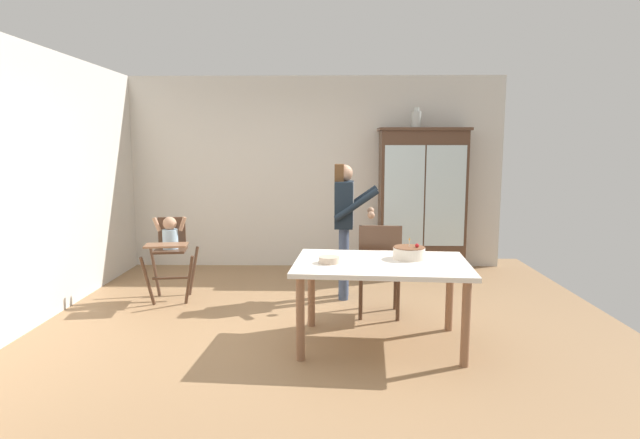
{
  "coord_description": "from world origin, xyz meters",
  "views": [
    {
      "loc": [
        0.23,
        -4.78,
        1.73
      ],
      "look_at": [
        0.12,
        0.7,
        0.95
      ],
      "focal_mm": 29.09,
      "sensor_mm": 36.0,
      "label": 1
    }
  ],
  "objects_px": {
    "ceramic_vase": "(416,119)",
    "birthday_cake": "(409,253)",
    "adult_person": "(345,214)",
    "dining_chair_far_side": "(379,264)",
    "high_chair_with_toddler": "(170,243)",
    "china_cabinet": "(422,200)",
    "serving_bowl": "(329,260)",
    "dining_table": "(381,272)"
  },
  "relations": [
    {
      "from": "china_cabinet",
      "to": "dining_table",
      "type": "bearing_deg",
      "value": -106.57
    },
    {
      "from": "dining_table",
      "to": "high_chair_with_toddler",
      "type": "bearing_deg",
      "value": 149.9
    },
    {
      "from": "high_chair_with_toddler",
      "to": "china_cabinet",
      "type": "bearing_deg",
      "value": 17.38
    },
    {
      "from": "birthday_cake",
      "to": "dining_chair_far_side",
      "type": "height_order",
      "value": "dining_chair_far_side"
    },
    {
      "from": "adult_person",
      "to": "dining_table",
      "type": "height_order",
      "value": "adult_person"
    },
    {
      "from": "dining_chair_far_side",
      "to": "dining_table",
      "type": "bearing_deg",
      "value": 89.03
    },
    {
      "from": "high_chair_with_toddler",
      "to": "dining_chair_far_side",
      "type": "xyz_separation_m",
      "value": [
        2.29,
        -0.58,
        -0.1
      ]
    },
    {
      "from": "china_cabinet",
      "to": "dining_table",
      "type": "height_order",
      "value": "china_cabinet"
    },
    {
      "from": "birthday_cake",
      "to": "serving_bowl",
      "type": "xyz_separation_m",
      "value": [
        -0.71,
        -0.18,
        -0.03
      ]
    },
    {
      "from": "high_chair_with_toddler",
      "to": "dining_table",
      "type": "height_order",
      "value": "high_chair_with_toddler"
    },
    {
      "from": "ceramic_vase",
      "to": "birthday_cake",
      "type": "height_order",
      "value": "ceramic_vase"
    },
    {
      "from": "dining_chair_far_side",
      "to": "china_cabinet",
      "type": "bearing_deg",
      "value": -107.17
    },
    {
      "from": "china_cabinet",
      "to": "birthday_cake",
      "type": "distance_m",
      "value": 2.71
    },
    {
      "from": "ceramic_vase",
      "to": "china_cabinet",
      "type": "bearing_deg",
      "value": -2.08
    },
    {
      "from": "china_cabinet",
      "to": "ceramic_vase",
      "type": "height_order",
      "value": "ceramic_vase"
    },
    {
      "from": "dining_table",
      "to": "birthday_cake",
      "type": "height_order",
      "value": "birthday_cake"
    },
    {
      "from": "dining_chair_far_side",
      "to": "serving_bowl",
      "type": "bearing_deg",
      "value": 59.99
    },
    {
      "from": "ceramic_vase",
      "to": "birthday_cake",
      "type": "xyz_separation_m",
      "value": [
        -0.47,
        -2.65,
        -1.3
      ]
    },
    {
      "from": "ceramic_vase",
      "to": "birthday_cake",
      "type": "bearing_deg",
      "value": -99.96
    },
    {
      "from": "adult_person",
      "to": "dining_chair_far_side",
      "type": "xyz_separation_m",
      "value": [
        0.33,
        -0.7,
        -0.41
      ]
    },
    {
      "from": "ceramic_vase",
      "to": "serving_bowl",
      "type": "relative_size",
      "value": 1.5
    },
    {
      "from": "high_chair_with_toddler",
      "to": "serving_bowl",
      "type": "height_order",
      "value": "high_chair_with_toddler"
    },
    {
      "from": "adult_person",
      "to": "birthday_cake",
      "type": "height_order",
      "value": "adult_person"
    },
    {
      "from": "ceramic_vase",
      "to": "high_chair_with_toddler",
      "type": "relative_size",
      "value": 0.28
    },
    {
      "from": "china_cabinet",
      "to": "birthday_cake",
      "type": "relative_size",
      "value": 7.05
    },
    {
      "from": "china_cabinet",
      "to": "birthday_cake",
      "type": "height_order",
      "value": "china_cabinet"
    },
    {
      "from": "dining_table",
      "to": "birthday_cake",
      "type": "relative_size",
      "value": 5.55
    },
    {
      "from": "china_cabinet",
      "to": "adult_person",
      "type": "xyz_separation_m",
      "value": [
        -1.1,
        -1.36,
        -0.02
      ]
    },
    {
      "from": "high_chair_with_toddler",
      "to": "dining_table",
      "type": "distance_m",
      "value": 2.58
    },
    {
      "from": "high_chair_with_toddler",
      "to": "serving_bowl",
      "type": "bearing_deg",
      "value": -45.5
    },
    {
      "from": "china_cabinet",
      "to": "dining_chair_far_side",
      "type": "relative_size",
      "value": 2.06
    },
    {
      "from": "serving_bowl",
      "to": "dining_chair_far_side",
      "type": "distance_m",
      "value": 0.94
    },
    {
      "from": "birthday_cake",
      "to": "serving_bowl",
      "type": "height_order",
      "value": "birthday_cake"
    },
    {
      "from": "china_cabinet",
      "to": "dining_chair_far_side",
      "type": "xyz_separation_m",
      "value": [
        -0.77,
        -2.06,
        -0.44
      ]
    },
    {
      "from": "china_cabinet",
      "to": "dining_table",
      "type": "relative_size",
      "value": 1.27
    },
    {
      "from": "china_cabinet",
      "to": "high_chair_with_toddler",
      "type": "xyz_separation_m",
      "value": [
        -3.06,
        -1.48,
        -0.34
      ]
    },
    {
      "from": "birthday_cake",
      "to": "dining_chair_far_side",
      "type": "bearing_deg",
      "value": 109.09
    },
    {
      "from": "ceramic_vase",
      "to": "adult_person",
      "type": "height_order",
      "value": "ceramic_vase"
    },
    {
      "from": "china_cabinet",
      "to": "serving_bowl",
      "type": "relative_size",
      "value": 10.97
    },
    {
      "from": "ceramic_vase",
      "to": "serving_bowl",
      "type": "xyz_separation_m",
      "value": [
        -1.17,
        -2.83,
        -1.33
      ]
    },
    {
      "from": "ceramic_vase",
      "to": "dining_chair_far_side",
      "type": "xyz_separation_m",
      "value": [
        -0.67,
        -2.06,
        -1.54
      ]
    },
    {
      "from": "high_chair_with_toddler",
      "to": "adult_person",
      "type": "bearing_deg",
      "value": -4.92
    }
  ]
}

